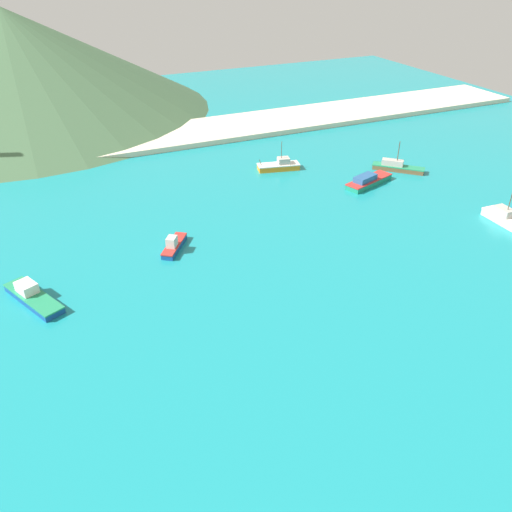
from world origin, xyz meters
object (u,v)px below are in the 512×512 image
at_px(fishing_boat_5, 397,167).
at_px(fishing_boat_6, 32,296).
at_px(fishing_boat_3, 507,219).
at_px(fishing_boat_8, 174,245).
at_px(fishing_boat_1, 368,181).
at_px(fishing_boat_2, 279,166).

relative_size(fishing_boat_5, fishing_boat_6, 0.83).
xyz_separation_m(fishing_boat_3, fishing_boat_6, (-73.98, 9.46, -0.15)).
height_order(fishing_boat_3, fishing_boat_5, fishing_boat_3).
xyz_separation_m(fishing_boat_3, fishing_boat_8, (-53.18, 14.74, -0.13)).
distance_m(fishing_boat_6, fishing_boat_8, 21.46).
distance_m(fishing_boat_3, fishing_boat_8, 55.19).
xyz_separation_m(fishing_boat_6, fishing_boat_8, (20.80, 5.28, 0.02)).
relative_size(fishing_boat_1, fishing_boat_3, 1.21).
height_order(fishing_boat_5, fishing_boat_8, fishing_boat_5).
distance_m(fishing_boat_1, fishing_boat_2, 18.69).
relative_size(fishing_boat_1, fishing_boat_6, 1.04).
relative_size(fishing_boat_3, fishing_boat_5, 1.04).
distance_m(fishing_boat_3, fishing_boat_5, 26.99).
height_order(fishing_boat_2, fishing_boat_6, fishing_boat_2).
bearing_deg(fishing_boat_3, fishing_boat_8, 164.51).
height_order(fishing_boat_2, fishing_boat_8, fishing_boat_2).
distance_m(fishing_boat_2, fishing_boat_5, 24.24).
distance_m(fishing_boat_2, fishing_boat_8, 37.11).
height_order(fishing_boat_1, fishing_boat_8, fishing_boat_8).
bearing_deg(fishing_boat_1, fishing_boat_5, 20.90).
bearing_deg(fishing_boat_8, fishing_boat_1, 11.54).
xyz_separation_m(fishing_boat_2, fishing_boat_6, (-50.18, -27.94, -0.10)).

